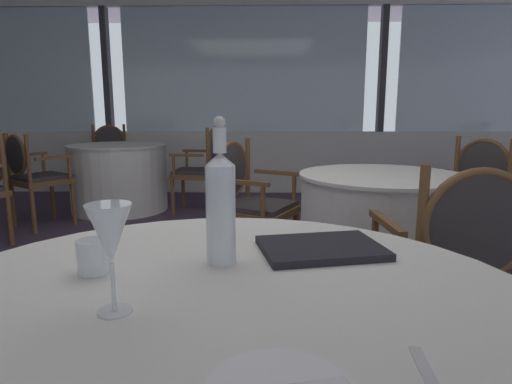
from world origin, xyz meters
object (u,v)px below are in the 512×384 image
Objects in this scene: dining_chair_2_0 at (32,172)px; dining_chair_2_1 at (202,164)px; water_tumbler at (94,256)px; dining_chair_3_0 at (456,260)px; water_bottle at (221,205)px; dining_chair_2_2 at (111,154)px; wine_glass at (110,236)px; dining_chair_3_1 at (470,193)px; menu_book at (321,248)px; dining_chair_3_2 at (248,194)px.

dining_chair_2_1 is at bearing -30.16° from dining_chair_2_0.
water_tumbler is 1.37m from dining_chair_3_0.
water_bottle is 1.12m from dining_chair_3_0.
dining_chair_2_2 is 1.01× the size of dining_chair_3_0.
wine_glass is at bearing -59.36° from water_tumbler.
dining_chair_2_2 is (-1.69, 4.75, -0.23)m from water_tumbler.
water_tumbler is at bearing 15.29° from dining_chair_3_1.
dining_chair_2_2 is (-1.97, 4.68, -0.34)m from water_bottle.
menu_book is 0.33× the size of dining_chair_2_2.
water_bottle is 3.70m from dining_chair_2_0.
dining_chair_3_0 is 1.02× the size of dining_chair_3_2.
dining_chair_2_2 is 1.02× the size of dining_chair_3_2.
dining_chair_2_0 is at bearing -47.57° from dining_chair_3_1.
dining_chair_3_1 is at bearing 29.07° from dining_chair_2_2.
water_bottle is 0.38× the size of dining_chair_2_2.
dining_chair_2_1 is 1.02× the size of dining_chair_3_1.
menu_book is at bearing 1.44° from dining_chair_2_2.
menu_book is 5.11m from dining_chair_2_2.
dining_chair_3_0 is (0.86, 0.61, -0.35)m from water_bottle.
water_tumbler is 2.84m from dining_chair_3_1.
dining_chair_3_1 is at bearing -68.85° from dining_chair_2_0.
dining_chair_3_1 is at bearing -30.00° from dining_chair_3_0.
dining_chair_3_2 is at bearing 86.18° from menu_book.
dining_chair_3_1 is (1.33, 1.96, -0.22)m from menu_book.
wine_glass reaches higher than dining_chair_2_0.
dining_chair_3_1 reaches higher than dining_chair_3_2.
menu_book is 0.34× the size of dining_chair_3_2.
dining_chair_3_1 is 1.01× the size of dining_chair_3_2.
water_bottle is 0.38× the size of dining_chair_2_1.
dining_chair_2_2 is 4.96m from dining_chair_3_0.
water_bottle reaches higher than menu_book.
dining_chair_2_1 is at bearing 99.14° from water_bottle.
menu_book is 0.33× the size of dining_chair_3_1.
water_bottle is 0.39× the size of dining_chair_2_0.
wine_glass is 1.41m from dining_chair_3_0.
dining_chair_3_1 is at bearing 148.45° from dining_chair_2_1.
dining_chair_2_2 is at bearing -29.94° from dining_chair_2_1.
dining_chair_2_2 is at bearing 103.85° from menu_book.
wine_glass is 5.28m from dining_chair_2_2.
wine_glass is 4.01m from dining_chair_2_1.
water_tumbler is 2.07m from dining_chair_3_2.
water_bottle is at bearing 122.14° from dining_chair_3_0.
dining_chair_2_2 is at bearing 109.52° from water_tumbler.
wine_glass is at bearing 101.57° from dining_chair_2_1.
dining_chair_3_1 is (3.72, -0.95, -0.01)m from dining_chair_2_0.
dining_chair_3_2 reaches higher than water_tumbler.
dining_chair_3_0 is at bearing 28.77° from menu_book.
water_bottle is at bearing -173.07° from menu_book.
wine_glass is 0.22× the size of dining_chair_2_0.
dining_chair_2_2 is at bearing 110.00° from wine_glass.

